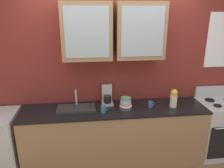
# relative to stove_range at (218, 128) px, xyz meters

# --- Properties ---
(ground_plane) EXTENTS (10.00, 10.00, 0.00)m
(ground_plane) POSITION_rel_stove_range_xyz_m (-1.67, -0.00, -0.45)
(ground_plane) COLOR brown
(back_wall_unit) EXTENTS (4.91, 0.44, 2.62)m
(back_wall_unit) POSITION_rel_stove_range_xyz_m (-1.66, 0.31, 1.00)
(back_wall_unit) COLOR maroon
(back_wall_unit) RESTS_ON ground_plane
(counter) EXTENTS (2.67, 0.61, 0.88)m
(counter) POSITION_rel_stove_range_xyz_m (-1.67, -0.00, -0.01)
(counter) COLOR #93704C
(counter) RESTS_ON ground_plane
(stove_range) EXTENTS (0.67, 0.62, 1.06)m
(stove_range) POSITION_rel_stove_range_xyz_m (0.00, 0.00, 0.00)
(stove_range) COLOR silver
(stove_range) RESTS_ON ground_plane
(sink_faucet) EXTENTS (0.55, 0.28, 0.26)m
(sink_faucet) POSITION_rel_stove_range_xyz_m (-2.22, 0.04, 0.45)
(sink_faucet) COLOR #2D2D30
(sink_faucet) RESTS_ON counter
(bowl_stack) EXTENTS (0.18, 0.18, 0.17)m
(bowl_stack) POSITION_rel_stove_range_xyz_m (-1.51, -0.03, 0.51)
(bowl_stack) COLOR #4C4C54
(bowl_stack) RESTS_ON counter
(vase) EXTENTS (0.10, 0.10, 0.27)m
(vase) POSITION_rel_stove_range_xyz_m (-0.81, -0.05, 0.57)
(vase) COLOR beige
(vase) RESTS_ON counter
(cup_near_sink) EXTENTS (0.11, 0.07, 0.10)m
(cup_near_sink) POSITION_rel_stove_range_xyz_m (-1.84, -0.11, 0.48)
(cup_near_sink) COLOR #38608C
(cup_near_sink) RESTS_ON counter
(cup_near_bowls) EXTENTS (0.10, 0.07, 0.09)m
(cup_near_bowls) POSITION_rel_stove_range_xyz_m (-1.14, -0.02, 0.48)
(cup_near_bowls) COLOR #38608C
(cup_near_bowls) RESTS_ON counter
(coffee_maker) EXTENTS (0.17, 0.20, 0.29)m
(coffee_maker) POSITION_rel_stove_range_xyz_m (-1.76, 0.20, 0.54)
(coffee_maker) COLOR #B7B7BC
(coffee_maker) RESTS_ON counter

